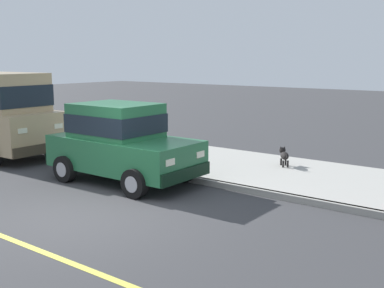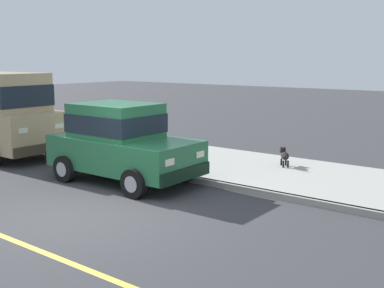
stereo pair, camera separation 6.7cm
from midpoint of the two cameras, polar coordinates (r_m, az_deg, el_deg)
name	(u,v)px [view 2 (the right image)]	position (r m, az deg, el deg)	size (l,w,h in m)	color
ground_plane	(87,215)	(9.50, -12.09, -8.18)	(80.00, 80.00, 0.00)	#38383A
curb	(190,179)	(11.70, -0.06, -4.12)	(0.16, 64.00, 0.14)	gray
sidewalk	(231,166)	(13.13, 4.76, -2.59)	(3.60, 64.00, 0.14)	#A8A59E
lane_centre_line	(11,239)	(8.62, -20.35, -10.48)	(0.12, 57.60, 0.01)	#E0D64C
car_green_hatchback	(121,141)	(11.68, -8.19, 0.29)	(1.99, 3.82, 1.88)	#23663D
dog_black	(284,155)	(12.96, 10.96, -1.29)	(0.62, 0.51, 0.49)	black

